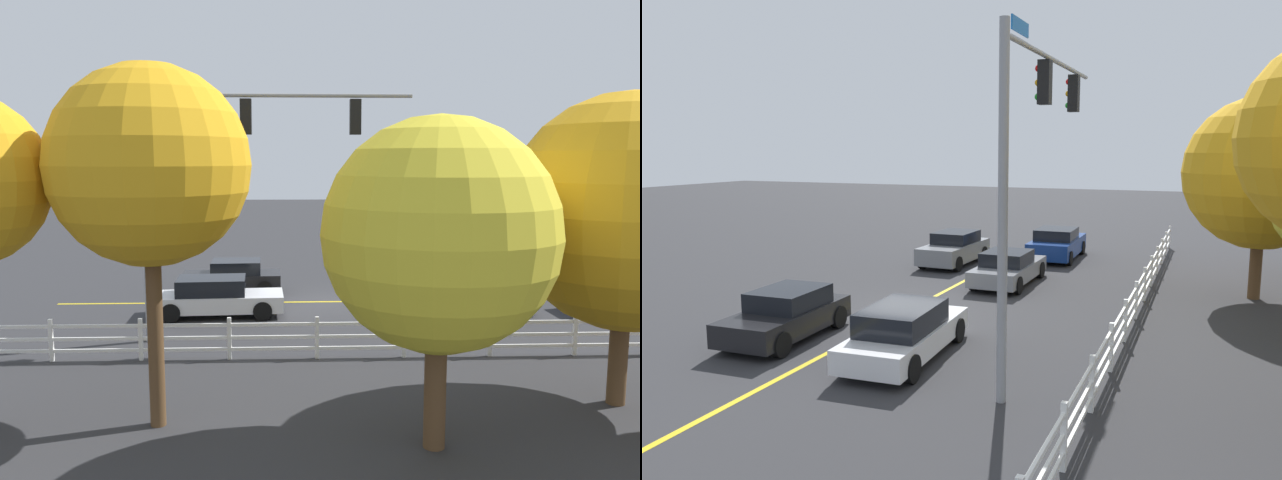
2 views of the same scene
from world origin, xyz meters
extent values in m
plane|color=#2D2D30|center=(0.00, 0.00, 0.00)|extent=(120.00, 120.00, 0.00)
cube|color=gold|center=(-4.00, 0.00, 0.00)|extent=(28.00, 0.16, 0.01)
cylinder|color=gray|center=(5.45, 4.96, 3.73)|extent=(0.20, 0.20, 7.46)
cylinder|color=gray|center=(1.61, 4.96, 7.16)|extent=(7.69, 0.12, 0.12)
cube|color=#0C59B2|center=(4.55, 4.98, 7.44)|extent=(1.10, 0.03, 0.28)
cube|color=black|center=(2.52, 4.96, 6.56)|extent=(0.32, 0.28, 1.00)
sphere|color=red|center=(2.52, 4.81, 6.88)|extent=(0.17, 0.17, 0.17)
sphere|color=orange|center=(2.52, 4.81, 6.56)|extent=(0.17, 0.17, 0.17)
sphere|color=#148C19|center=(2.52, 4.81, 6.24)|extent=(0.17, 0.17, 0.17)
cube|color=black|center=(-0.61, 4.96, 6.56)|extent=(0.32, 0.28, 1.00)
sphere|color=red|center=(-0.61, 4.81, 6.88)|extent=(0.17, 0.17, 0.17)
sphere|color=orange|center=(-0.61, 4.81, 6.56)|extent=(0.17, 0.17, 0.17)
sphere|color=#148C19|center=(-0.61, 4.81, 6.24)|extent=(0.17, 0.17, 0.17)
cube|color=black|center=(3.71, -1.72, 0.52)|extent=(3.98, 1.89, 0.61)
cube|color=black|center=(3.52, -1.73, 1.08)|extent=(2.01, 1.63, 0.50)
cylinder|color=black|center=(5.00, -0.86, 0.32)|extent=(0.65, 0.25, 0.64)
cylinder|color=black|center=(5.07, -2.46, 0.32)|extent=(0.65, 0.25, 0.64)
cylinder|color=black|center=(2.35, -0.98, 0.32)|extent=(0.65, 0.25, 0.64)
cylinder|color=black|center=(2.42, -2.58, 0.32)|extent=(0.65, 0.25, 0.64)
cube|color=slate|center=(-4.96, 1.72, 0.50)|extent=(4.40, 1.78, 0.56)
cube|color=black|center=(-4.74, 1.72, 1.03)|extent=(1.89, 1.59, 0.50)
cylinder|color=black|center=(-6.46, 0.90, 0.32)|extent=(0.64, 0.22, 0.64)
cylinder|color=black|center=(-6.45, 2.55, 0.32)|extent=(0.64, 0.22, 0.64)
cylinder|color=black|center=(-3.47, 0.90, 0.32)|extent=(0.64, 0.22, 0.64)
cylinder|color=black|center=(-3.47, 2.54, 0.32)|extent=(0.64, 0.22, 0.64)
cube|color=slate|center=(-7.80, -1.72, 0.58)|extent=(4.25, 1.84, 0.72)
cube|color=black|center=(-8.01, -1.72, 1.18)|extent=(2.08, 1.61, 0.50)
cylinder|color=black|center=(-6.35, -0.94, 0.32)|extent=(0.64, 0.23, 0.64)
cylinder|color=black|center=(-6.39, -2.57, 0.32)|extent=(0.64, 0.23, 0.64)
cylinder|color=black|center=(-9.21, -0.88, 0.32)|extent=(0.64, 0.23, 0.64)
cylinder|color=black|center=(-9.25, -2.50, 0.32)|extent=(0.64, 0.23, 0.64)
cube|color=navy|center=(-10.95, 2.13, 0.58)|extent=(4.59, 1.97, 0.72)
cube|color=black|center=(-10.72, 2.14, 1.18)|extent=(2.13, 1.73, 0.49)
cylinder|color=black|center=(-12.48, 1.22, 0.32)|extent=(0.64, 0.23, 0.64)
cylinder|color=black|center=(-12.52, 2.98, 0.32)|extent=(0.64, 0.23, 0.64)
cylinder|color=black|center=(-9.39, 1.29, 0.32)|extent=(0.64, 0.23, 0.64)
cylinder|color=black|center=(-9.42, 3.04, 0.32)|extent=(0.64, 0.23, 0.64)
cube|color=silver|center=(3.79, 1.95, 0.50)|extent=(4.53, 1.96, 0.55)
cube|color=black|center=(4.02, 1.97, 1.05)|extent=(2.39, 1.66, 0.56)
cylinder|color=black|center=(2.33, 1.08, 0.32)|extent=(0.65, 0.26, 0.64)
cylinder|color=black|center=(2.24, 2.66, 0.32)|extent=(0.65, 0.26, 0.64)
cylinder|color=black|center=(5.35, 1.25, 0.32)|extent=(0.65, 0.26, 0.64)
cylinder|color=black|center=(5.26, 2.83, 0.32)|extent=(0.65, 0.26, 0.64)
cube|color=white|center=(-16.00, 6.74, 0.57)|extent=(0.10, 0.10, 1.15)
cube|color=white|center=(-13.64, 6.74, 0.57)|extent=(0.10, 0.10, 1.15)
cube|color=white|center=(-11.27, 6.74, 0.57)|extent=(0.10, 0.10, 1.15)
cube|color=white|center=(-8.91, 6.74, 0.57)|extent=(0.10, 0.10, 1.15)
cube|color=white|center=(-6.55, 6.74, 0.57)|extent=(0.10, 0.10, 1.15)
cube|color=white|center=(-4.18, 6.74, 0.57)|extent=(0.10, 0.10, 1.15)
cube|color=white|center=(-1.82, 6.74, 0.57)|extent=(0.10, 0.10, 1.15)
cube|color=white|center=(0.55, 6.74, 0.57)|extent=(0.10, 0.10, 1.15)
cube|color=white|center=(2.91, 6.74, 0.57)|extent=(0.10, 0.10, 1.15)
cube|color=white|center=(5.27, 6.74, 0.57)|extent=(0.10, 0.10, 1.15)
cube|color=white|center=(7.64, 6.74, 0.57)|extent=(0.10, 0.10, 1.15)
cube|color=white|center=(-3.00, 6.74, 0.95)|extent=(26.00, 0.06, 0.09)
cube|color=white|center=(-3.00, 6.74, 0.60)|extent=(26.00, 0.06, 0.09)
cube|color=white|center=(-3.00, 6.74, 0.28)|extent=(26.00, 0.06, 0.09)
cylinder|color=brown|center=(-5.95, 10.15, 1.17)|extent=(0.40, 0.40, 2.35)
sphere|color=gold|center=(-5.95, 10.15, 4.26)|extent=(5.09, 5.09, 5.09)
camera|label=1|loc=(1.08, 23.20, 5.37)|focal=35.23mm
camera|label=2|loc=(16.62, 8.70, 5.06)|focal=34.43mm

